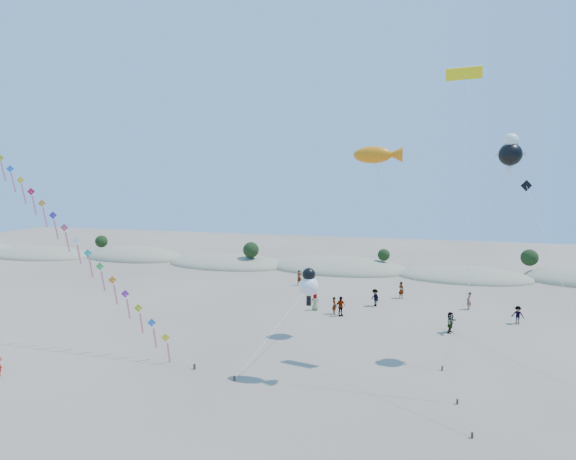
# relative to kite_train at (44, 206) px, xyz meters

# --- Properties ---
(ground) EXTENTS (160.00, 160.00, 0.00)m
(ground) POSITION_rel_kite_train_xyz_m (17.80, -11.98, -10.42)
(ground) COLOR #7C6955
(ground) RESTS_ON ground
(dune_ridge) EXTENTS (145.30, 11.49, 5.57)m
(dune_ridge) POSITION_rel_kite_train_xyz_m (18.85, 33.16, -10.31)
(dune_ridge) COLOR gray
(dune_ridge) RESTS_ON ground
(kite_train) EXTENTS (26.31, 5.64, 20.18)m
(kite_train) POSITION_rel_kite_train_xyz_m (0.00, 0.00, 0.00)
(kite_train) COLOR #3F2D1E
(kite_train) RESTS_ON ground
(fish_kite) EXTENTS (6.51, 3.68, 14.60)m
(fish_kite) POSITION_rel_kite_train_xyz_m (25.42, -0.43, 3.62)
(fish_kite) COLOR #3F2D1E
(fish_kite) RESTS_ON ground
(cartoon_kite_low) EXTENTS (3.48, 10.37, 5.53)m
(cartoon_kite_low) POSITION_rel_kite_train_xyz_m (19.72, 5.65, -6.17)
(cartoon_kite_low) COLOR #3F2D1E
(cartoon_kite_low) RESTS_ON ground
(cartoon_kite_high) EXTENTS (5.13, 4.42, 15.62)m
(cartoon_kite_high) POSITION_rel_kite_train_xyz_m (33.82, 4.74, 3.94)
(cartoon_kite_high) COLOR #3F2D1E
(cartoon_kite_high) RESTS_ON ground
(parafoil_kite) EXTENTS (2.37, 11.66, 19.98)m
(parafoil_kite) POSITION_rel_kite_train_xyz_m (30.61, 3.87, 8.78)
(parafoil_kite) COLOR #3F2D1E
(parafoil_kite) RESTS_ON ground
(dark_kite) EXTENTS (2.46, 14.19, 12.43)m
(dark_kite) POSITION_rel_kite_train_xyz_m (37.14, 8.59, -2.07)
(dark_kite) COLOR #3F2D1E
(dark_kite) RESTS_ON ground
(beachgoers) EXTENTS (22.66, 14.66, 1.82)m
(beachgoers) POSITION_rel_kite_train_xyz_m (26.30, 13.93, -9.57)
(beachgoers) COLOR slate
(beachgoers) RESTS_ON ground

